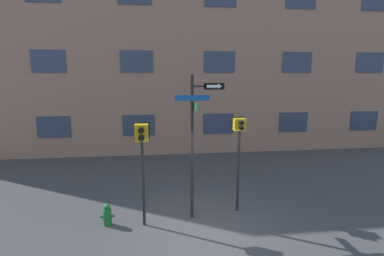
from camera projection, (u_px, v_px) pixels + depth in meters
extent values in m
plane|color=#38383A|center=(202.00, 231.00, 7.82)|extent=(60.00, 60.00, 0.00)
cube|color=#936B56|center=(178.00, 30.00, 14.45)|extent=(24.00, 0.60, 12.28)
cube|color=#2D384C|center=(54.00, 127.00, 14.27)|extent=(1.55, 0.03, 1.03)
cube|color=#2D384C|center=(139.00, 125.00, 14.74)|extent=(1.55, 0.03, 1.03)
cube|color=#2D384C|center=(218.00, 124.00, 15.21)|extent=(1.55, 0.03, 1.03)
cube|color=#2D384C|center=(293.00, 122.00, 15.68)|extent=(1.55, 0.03, 1.03)
cube|color=#2D384C|center=(364.00, 121.00, 16.15)|extent=(1.55, 0.03, 1.03)
cube|color=#2D384C|center=(48.00, 61.00, 13.71)|extent=(1.55, 0.03, 1.03)
cube|color=#2D384C|center=(137.00, 62.00, 14.18)|extent=(1.55, 0.03, 1.03)
cube|color=#2D384C|center=(219.00, 62.00, 14.65)|extent=(1.55, 0.03, 1.03)
cube|color=#2D384C|center=(297.00, 62.00, 15.12)|extent=(1.55, 0.03, 1.03)
cube|color=#2D384C|center=(370.00, 63.00, 15.59)|extent=(1.55, 0.03, 1.03)
cube|color=#2D384C|center=(377.00, 0.00, 15.03)|extent=(1.55, 0.03, 1.03)
cylinder|color=black|center=(192.00, 149.00, 8.23)|extent=(0.09, 0.09, 4.04)
cube|color=black|center=(203.00, 86.00, 7.96)|extent=(0.59, 0.05, 0.05)
cube|color=#14478C|center=(192.00, 98.00, 7.92)|extent=(0.94, 0.02, 0.15)
cube|color=#196B2D|center=(194.00, 106.00, 8.02)|extent=(0.02, 1.09, 0.19)
cube|color=black|center=(214.00, 86.00, 7.98)|extent=(0.56, 0.02, 0.18)
cube|color=white|center=(213.00, 86.00, 7.96)|extent=(0.32, 0.01, 0.07)
cone|color=white|center=(220.00, 86.00, 7.99)|extent=(0.10, 0.14, 0.14)
cylinder|color=black|center=(143.00, 184.00, 7.95)|extent=(0.08, 0.08, 2.35)
cube|color=gold|center=(142.00, 133.00, 7.69)|extent=(0.35, 0.26, 0.44)
cube|color=black|center=(142.00, 132.00, 7.83)|extent=(0.41, 0.02, 0.50)
cylinder|color=black|center=(141.00, 130.00, 7.49)|extent=(0.15, 0.12, 0.15)
cylinder|color=black|center=(141.00, 138.00, 7.53)|extent=(0.15, 0.12, 0.15)
cylinder|color=silver|center=(141.00, 130.00, 7.54)|extent=(0.12, 0.01, 0.12)
cylinder|color=black|center=(238.00, 171.00, 8.78)|extent=(0.08, 0.08, 2.47)
cube|color=gold|center=(239.00, 124.00, 8.53)|extent=(0.33, 0.26, 0.33)
cube|color=black|center=(238.00, 123.00, 8.66)|extent=(0.39, 0.02, 0.39)
cylinder|color=black|center=(241.00, 123.00, 8.33)|extent=(0.12, 0.12, 0.12)
cylinder|color=black|center=(241.00, 128.00, 8.36)|extent=(0.12, 0.12, 0.12)
cylinder|color=#EA4C14|center=(241.00, 122.00, 8.38)|extent=(0.09, 0.01, 0.09)
cylinder|color=#196028|center=(107.00, 217.00, 8.11)|extent=(0.22, 0.22, 0.46)
sphere|color=#196028|center=(107.00, 207.00, 8.06)|extent=(0.19, 0.19, 0.19)
cylinder|color=#196028|center=(102.00, 217.00, 8.09)|extent=(0.08, 0.08, 0.08)
cylinder|color=#196028|center=(113.00, 216.00, 8.13)|extent=(0.08, 0.08, 0.08)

